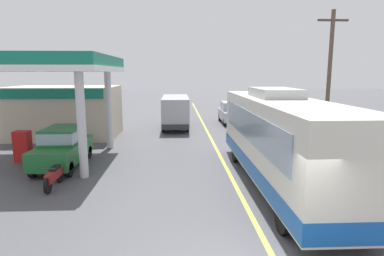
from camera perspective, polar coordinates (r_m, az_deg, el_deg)
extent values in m
plane|color=#4C4C51|center=(26.25, 2.24, 0.27)|extent=(120.00, 120.00, 0.00)
cube|color=#D8CC4C|center=(21.35, 3.39, -1.93)|extent=(0.16, 50.00, 0.01)
cube|color=silver|center=(12.87, 15.42, -1.54)|extent=(2.50, 11.00, 2.90)
cube|color=#1959B2|center=(13.12, 15.20, -6.25)|extent=(2.54, 11.04, 0.56)
cube|color=#8C9EAD|center=(7.90, 27.88, -5.24)|extent=(2.30, 0.10, 1.40)
cube|color=#8C9EAD|center=(12.45, 9.95, 0.41)|extent=(0.06, 9.35, 1.10)
cube|color=#8C9EAD|center=(13.24, 20.74, 0.47)|extent=(0.06, 9.35, 1.10)
cube|color=white|center=(7.77, 28.25, -0.22)|extent=(1.75, 0.08, 0.32)
cube|color=#B2B2B7|center=(13.61, 14.43, 6.03)|extent=(1.60, 2.80, 0.36)
cylinder|color=black|center=(9.40, 15.99, -14.59)|extent=(0.30, 1.00, 1.00)
cylinder|color=black|center=(10.29, 28.00, -13.20)|extent=(0.30, 1.00, 1.00)
cylinder|color=black|center=(16.02, 7.79, -4.13)|extent=(0.30, 1.00, 1.00)
cylinder|color=black|center=(16.56, 15.32, -3.93)|extent=(0.30, 1.00, 1.00)
cube|color=#147259|center=(17.61, -28.69, 10.31)|extent=(9.00, 7.00, 0.50)
cube|color=white|center=(17.61, -28.59, 9.11)|extent=(9.10, 7.10, 0.24)
cylinder|color=silver|center=(13.89, -18.88, 0.88)|extent=(0.36, 0.36, 4.60)
cylinder|color=silver|center=(19.10, -14.43, 3.38)|extent=(0.36, 0.36, 4.60)
cube|color=red|center=(17.96, -27.63, -2.83)|extent=(0.70, 0.60, 1.50)
cube|color=beige|center=(23.50, -21.52, 2.67)|extent=(7.00, 4.40, 3.40)
cube|color=#147259|center=(21.28, -23.67, 5.52)|extent=(6.30, 0.10, 0.60)
cube|color=#1E602D|center=(16.10, -21.79, -3.87)|extent=(1.70, 4.20, 0.80)
cube|color=#1E602D|center=(16.13, -21.73, -1.11)|extent=(1.50, 2.31, 0.70)
cube|color=#8C9EAD|center=(16.13, -21.73, -1.11)|extent=(1.53, 2.35, 0.49)
cylinder|color=black|center=(15.12, -26.25, -6.61)|extent=(0.20, 0.64, 0.64)
cylinder|color=black|center=(14.59, -20.80, -6.80)|extent=(0.20, 0.64, 0.64)
cylinder|color=black|center=(17.81, -22.44, -3.97)|extent=(0.20, 0.64, 0.64)
cylinder|color=black|center=(17.36, -17.77, -4.03)|extent=(0.20, 0.64, 0.64)
cube|color=#A5A5AD|center=(25.58, -2.93, 3.16)|extent=(2.00, 6.00, 2.10)
cube|color=#8C9EAD|center=(25.54, -2.94, 4.05)|extent=(2.04, 5.10, 0.80)
cube|color=#2D2D33|center=(22.68, -2.93, 0.15)|extent=(1.90, 0.16, 0.36)
cylinder|color=black|center=(23.76, -5.05, 0.17)|extent=(0.22, 0.76, 0.76)
cylinder|color=black|center=(23.75, -0.80, 0.20)|extent=(0.22, 0.76, 0.76)
cylinder|color=black|center=(27.71, -4.72, 1.54)|extent=(0.22, 0.76, 0.76)
cylinder|color=black|center=(27.70, -1.08, 1.57)|extent=(0.22, 0.76, 0.76)
cylinder|color=black|center=(12.93, -24.02, -9.22)|extent=(0.10, 0.60, 0.60)
cylinder|color=black|center=(14.00, -22.25, -7.67)|extent=(0.10, 0.60, 0.60)
cube|color=maroon|center=(13.40, -23.15, -7.60)|extent=(0.20, 1.30, 0.36)
cube|color=black|center=(13.47, -23.00, -6.52)|extent=(0.24, 0.60, 0.12)
cylinder|color=#2D2D33|center=(12.80, -24.13, -6.60)|extent=(0.55, 0.04, 0.04)
cylinder|color=#33333F|center=(16.58, -21.09, -4.55)|extent=(0.14, 0.14, 0.82)
cylinder|color=#33333F|center=(16.52, -20.49, -4.56)|extent=(0.14, 0.14, 0.82)
cube|color=#268C3F|center=(16.40, -20.94, -2.15)|extent=(0.36, 0.22, 0.60)
sphere|color=tan|center=(16.32, -21.03, -0.67)|extent=(0.22, 0.22, 0.22)
cylinder|color=#268C3F|center=(16.48, -21.69, -2.31)|extent=(0.09, 0.09, 0.58)
cylinder|color=#268C3F|center=(16.34, -20.16, -2.32)|extent=(0.09, 0.09, 0.58)
cube|color=#B2B2B7|center=(28.08, 6.86, 2.31)|extent=(1.70, 4.20, 0.80)
cube|color=#B2B2B7|center=(28.19, 6.83, 3.87)|extent=(1.50, 2.31, 0.70)
cube|color=#8C9EAD|center=(28.19, 6.83, 3.87)|extent=(1.53, 2.35, 0.49)
cylinder|color=black|center=(26.55, 5.78, 1.03)|extent=(0.20, 0.64, 0.64)
cylinder|color=black|center=(26.81, 8.95, 1.05)|extent=(0.20, 0.64, 0.64)
cylinder|color=black|center=(29.49, 4.93, 1.91)|extent=(0.20, 0.64, 0.64)
cylinder|color=black|center=(29.73, 7.80, 1.92)|extent=(0.20, 0.64, 0.64)
cylinder|color=brown|center=(21.18, 22.96, 8.00)|extent=(0.24, 0.24, 7.91)
cube|color=#4C3D33|center=(21.39, 23.57, 17.00)|extent=(1.80, 0.12, 0.12)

